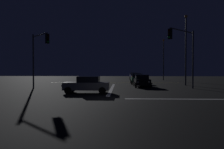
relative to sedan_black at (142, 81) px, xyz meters
The scene contains 13 objects.
ground 12.31m from the sedan_black, 107.85° to the right, with size 120.00×120.00×0.10m, color black.
stop_line_north 4.64m from the sedan_black, 145.48° to the right, with size 0.35×15.66×0.01m.
centre_line_ns 9.80m from the sedan_black, 112.68° to the left, with size 22.00×0.15×0.01m.
sedan_black is the anchor object (origin of this frame).
sedan_green 6.06m from the sedan_black, 91.54° to the left, with size 2.02×4.33×1.57m.
sedan_orange 12.12m from the sedan_black, 89.26° to the left, with size 2.02×4.33×1.57m.
sedan_blue 18.29m from the sedan_black, 89.34° to the left, with size 2.02×4.33×1.57m.
sedan_white 23.92m from the sedan_black, 89.06° to the left, with size 2.02×4.33×1.57m.
sedan_gray_crossing 9.75m from the sedan_black, 127.10° to the right, with size 4.33×2.02×1.57m.
traffic_signal_ne 6.84m from the sedan_black, 39.90° to the right, with size 3.76×3.76×6.77m.
traffic_signal_nw 13.11m from the sedan_black, 164.85° to the right, with size 2.95×2.95×6.47m.
streetlamp_right_far 20.52m from the sedan_black, 71.29° to the left, with size 0.44×0.44×8.80m.
streetlamp_right_near 8.61m from the sedan_black, 25.07° to the left, with size 0.44×0.44×9.92m.
Camera 1 is at (1.06, -16.31, 2.17)m, focal length 34.87 mm.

